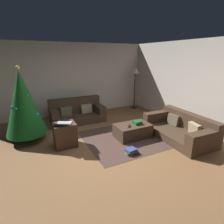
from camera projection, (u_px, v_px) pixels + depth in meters
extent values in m
plane|color=brown|center=(101.00, 151.00, 4.24)|extent=(6.40, 6.40, 0.00)
cube|color=silver|center=(66.00, 80.00, 6.52)|extent=(6.40, 0.12, 2.60)
cube|color=silver|center=(199.00, 86.00, 5.18)|extent=(0.12, 6.40, 2.60)
cube|color=#473323|center=(78.00, 118.00, 6.07)|extent=(1.77, 0.89, 0.24)
cube|color=#473323|center=(75.00, 105.00, 6.22)|extent=(1.76, 0.27, 0.53)
cube|color=#473323|center=(99.00, 108.00, 6.30)|extent=(0.25, 0.87, 0.27)
cube|color=#473323|center=(54.00, 114.00, 5.68)|extent=(0.25, 0.87, 0.27)
cube|color=tan|center=(86.00, 109.00, 6.23)|extent=(0.37, 0.16, 0.31)
cube|color=brown|center=(66.00, 111.00, 5.94)|extent=(0.36, 0.14, 0.30)
cube|color=#473323|center=(177.00, 134.00, 4.88)|extent=(1.07, 1.92, 0.22)
cube|color=#473323|center=(189.00, 121.00, 4.93)|extent=(0.31, 1.89, 0.43)
cube|color=#473323|center=(205.00, 138.00, 4.09)|extent=(1.01, 0.28, 0.29)
cube|color=#473323|center=(159.00, 116.00, 5.51)|extent=(1.01, 0.28, 0.29)
cube|color=tan|center=(195.00, 129.00, 4.54)|extent=(0.23, 0.38, 0.31)
cube|color=brown|center=(174.00, 120.00, 5.20)|extent=(0.18, 0.37, 0.31)
cube|color=#473323|center=(133.00, 131.00, 4.92)|extent=(0.96, 0.59, 0.36)
cube|color=#19662D|center=(137.00, 123.00, 4.89)|extent=(0.22, 0.20, 0.09)
cube|color=black|center=(129.00, 126.00, 4.72)|extent=(0.13, 0.16, 0.02)
cylinder|color=brown|center=(28.00, 137.00, 4.73)|extent=(0.10, 0.10, 0.21)
cone|color=#14591E|center=(23.00, 103.00, 4.45)|extent=(0.99, 0.99, 1.63)
sphere|color=#2699E5|center=(17.00, 109.00, 4.24)|extent=(0.07, 0.07, 0.07)
sphere|color=green|center=(14.00, 103.00, 4.44)|extent=(0.06, 0.06, 0.06)
sphere|color=#2699E5|center=(37.00, 114.00, 4.51)|extent=(0.09, 0.09, 0.09)
sphere|color=green|center=(28.00, 95.00, 4.34)|extent=(0.06, 0.06, 0.06)
sphere|color=yellow|center=(15.00, 96.00, 4.32)|extent=(0.07, 0.07, 0.07)
sphere|color=orange|center=(25.00, 89.00, 4.47)|extent=(0.06, 0.06, 0.06)
sphere|color=#2699E5|center=(12.00, 107.00, 4.29)|extent=(0.07, 0.07, 0.07)
sphere|color=#F2D84C|center=(18.00, 68.00, 4.19)|extent=(0.10, 0.10, 0.10)
cube|color=#4C3323|center=(65.00, 135.00, 4.39)|extent=(0.52, 0.44, 0.59)
cube|color=silver|center=(64.00, 123.00, 4.30)|extent=(0.43, 0.39, 0.02)
cube|color=black|center=(61.00, 120.00, 4.10)|extent=(0.42, 0.39, 0.09)
cube|color=beige|center=(131.00, 153.00, 4.14)|extent=(0.30, 0.24, 0.03)
cube|color=#4C423D|center=(132.00, 152.00, 4.09)|extent=(0.29, 0.19, 0.05)
cube|color=#2D5193|center=(131.00, 150.00, 4.09)|extent=(0.26, 0.22, 0.05)
cylinder|color=black|center=(134.00, 107.00, 7.70)|extent=(0.28, 0.28, 0.02)
cylinder|color=black|center=(134.00, 91.00, 7.48)|extent=(0.04, 0.04, 1.45)
cone|color=beige|center=(135.00, 70.00, 7.22)|extent=(0.36, 0.36, 0.24)
cube|color=#4E362F|center=(132.00, 137.00, 4.98)|extent=(2.60, 2.00, 0.01)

